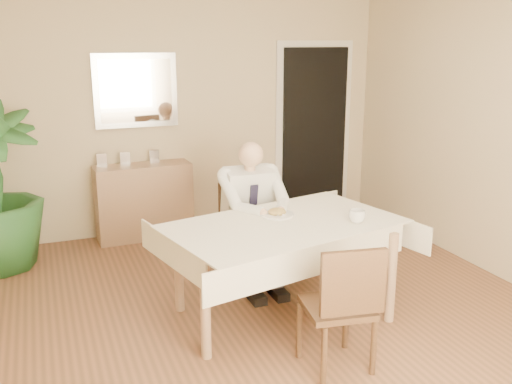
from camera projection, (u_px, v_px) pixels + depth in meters
name	position (u px, v px, depth m)	size (l,w,h in m)	color
room	(274.00, 155.00, 3.91)	(5.00, 5.02, 2.60)	brown
doorway	(314.00, 132.00, 6.74)	(0.96, 0.07, 2.10)	white
mirror	(136.00, 91.00, 5.89)	(0.86, 0.04, 0.76)	silver
dining_table	(284.00, 234.00, 4.24)	(1.94, 1.39, 0.75)	#8E6D51
chair_far	(244.00, 224.00, 5.08)	(0.43, 0.44, 0.85)	#442917
chair_near	(343.00, 302.00, 3.55)	(0.47, 0.47, 0.87)	#442917
seated_man	(255.00, 209.00, 4.77)	(0.48, 0.72, 1.24)	white
plate	(277.00, 215.00, 4.39)	(0.26, 0.26, 0.02)	white
food	(277.00, 212.00, 4.39)	(0.14, 0.14, 0.06)	olive
knife	(285.00, 214.00, 4.35)	(0.01, 0.01, 0.13)	silver
fork	(275.00, 215.00, 4.32)	(0.01, 0.01, 0.13)	silver
coffee_mug	(357.00, 216.00, 4.22)	(0.12, 0.12, 0.10)	white
sideboard	(144.00, 201.00, 6.05)	(1.00, 0.34, 0.80)	#8E6D51
photo_frame_left	(102.00, 160.00, 5.82)	(0.10, 0.02, 0.14)	silver
photo_frame_center	(125.00, 159.00, 5.91)	(0.10, 0.02, 0.14)	silver
photo_frame_right	(154.00, 156.00, 6.03)	(0.10, 0.02, 0.14)	silver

